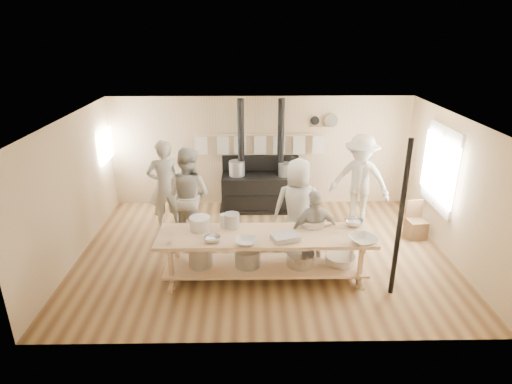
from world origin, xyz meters
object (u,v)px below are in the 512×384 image
cook_by_window (360,180)px  roasting_pan (285,238)px  cook_center (298,207)px  cook_far_left (165,186)px  prep_table (265,252)px  cook_left (188,195)px  chair (415,227)px  stove (260,188)px  cook_right (314,231)px

cook_by_window → roasting_pan: (-1.79, -2.41, -0.10)m
cook_center → cook_far_left: bearing=-19.4°
prep_table → roasting_pan: size_ratio=8.34×
cook_far_left → cook_left: bearing=115.9°
cook_by_window → chair: bearing=-8.3°
stove → chair: (3.15, -1.52, -0.29)m
stove → prep_table: bearing=-90.0°
cook_right → chair: 2.64m
cook_far_left → stove: bearing=-173.4°
cook_center → stove: bearing=-70.7°
cook_right → prep_table: bearing=6.9°
stove → chair: 3.51m
cook_right → roasting_pan: cook_right is taller
chair → roasting_pan: bearing=-156.3°
chair → prep_table: bearing=-162.0°
prep_table → chair: (3.16, 1.50, -0.29)m
stove → cook_left: (-1.46, -1.56, 0.45)m
roasting_pan → cook_far_left: bearing=136.7°
cook_left → cook_center: size_ratio=1.05×
prep_table → cook_left: 2.11m
cook_left → roasting_pan: cook_left is taller
stove → cook_left: 2.19m
stove → cook_left: bearing=-133.0°
cook_far_left → cook_center: 2.87m
prep_table → cook_center: (0.65, 0.96, 0.41)m
cook_center → roasting_pan: bearing=76.3°
cook_right → chair: size_ratio=1.96×
cook_right → roasting_pan: 0.76m
stove → chair: stove is taller
prep_table → roasting_pan: bearing=-32.9°
stove → cook_by_window: bearing=-21.1°
cook_right → chair: cook_right is taller
cook_center → cook_right: (0.22, -0.65, -0.18)m
cook_far_left → cook_right: (2.89, -1.70, -0.23)m
stove → cook_far_left: 2.31m
prep_table → cook_by_window: (2.11, 2.21, 0.48)m
cook_by_window → roasting_pan: bearing=-100.8°
cook_by_window → chair: size_ratio=2.61×
prep_table → roasting_pan: 0.54m
chair → cook_by_window: bearing=138.6°
cook_far_left → cook_right: 3.36m
prep_table → cook_far_left: bearing=135.3°
cook_left → chair: cook_left is taller
roasting_pan → cook_by_window: bearing=53.5°
cook_center → cook_by_window: size_ratio=0.93×
cook_far_left → cook_right: size_ratio=1.30×
cook_far_left → chair: cook_far_left is taller
cook_by_window → prep_table: bearing=-108.0°
cook_center → chair: (2.51, 0.54, -0.70)m
stove → prep_table: (-0.00, -3.02, -0.00)m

